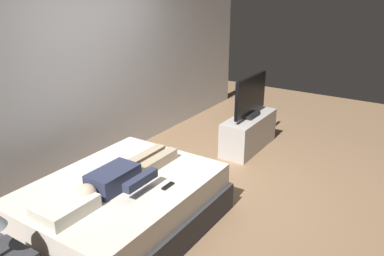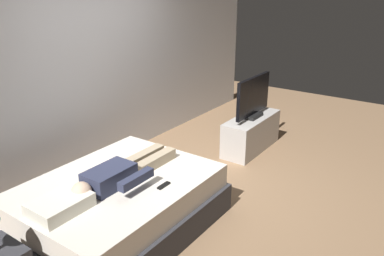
% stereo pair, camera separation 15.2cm
% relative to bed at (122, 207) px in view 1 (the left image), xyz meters
% --- Properties ---
extents(ground_plane, '(10.00, 10.00, 0.00)m').
position_rel_bed_xyz_m(ground_plane, '(1.01, -0.30, -0.26)').
color(ground_plane, '#8C6B4C').
extents(back_wall, '(6.40, 0.10, 2.80)m').
position_rel_bed_xyz_m(back_wall, '(1.41, 1.34, 1.14)').
color(back_wall, silver).
rests_on(back_wall, ground).
extents(bed, '(1.92, 1.47, 0.54)m').
position_rel_bed_xyz_m(bed, '(0.00, 0.00, 0.00)').
color(bed, '#333338').
rests_on(bed, ground).
extents(pillow, '(0.48, 0.34, 0.12)m').
position_rel_bed_xyz_m(pillow, '(-0.64, -0.00, 0.34)').
color(pillow, silver).
rests_on(pillow, bed).
extents(person, '(1.26, 0.46, 0.18)m').
position_rel_bed_xyz_m(person, '(0.03, -0.03, 0.36)').
color(person, '#2D334C').
rests_on(person, bed).
extents(remote, '(0.15, 0.04, 0.02)m').
position_rel_bed_xyz_m(remote, '(0.18, -0.44, 0.29)').
color(remote, black).
rests_on(remote, bed).
extents(tv_stand, '(1.10, 0.40, 0.50)m').
position_rel_bed_xyz_m(tv_stand, '(2.52, -0.17, -0.01)').
color(tv_stand, '#B7B2AD').
rests_on(tv_stand, ground).
extents(tv, '(0.88, 0.20, 0.59)m').
position_rel_bed_xyz_m(tv, '(2.52, -0.17, 0.52)').
color(tv, black).
rests_on(tv, tv_stand).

